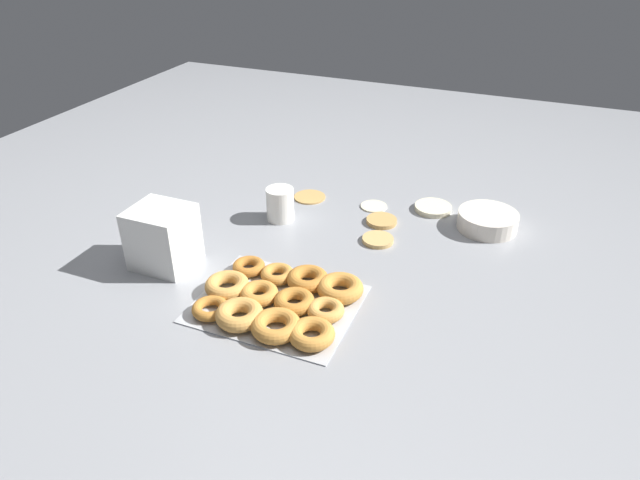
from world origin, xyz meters
name	(u,v)px	position (x,y,z in m)	size (l,w,h in m)	color
ground_plane	(339,232)	(0.00, 0.00, 0.00)	(3.00, 3.00, 0.00)	gray
pancake_0	(310,196)	(-0.16, 0.17, 0.00)	(0.10, 0.10, 0.01)	tan
pancake_1	(433,208)	(0.22, 0.23, 0.01)	(0.11, 0.11, 0.02)	beige
pancake_2	(378,240)	(0.12, -0.01, 0.01)	(0.09, 0.09, 0.01)	tan
pancake_3	(382,221)	(0.10, 0.10, 0.01)	(0.09, 0.09, 0.01)	tan
pancake_4	(374,206)	(0.04, 0.19, 0.00)	(0.08, 0.08, 0.01)	beige
donut_tray	(279,300)	(-0.01, -0.37, 0.02)	(0.37, 0.30, 0.04)	#ADAFB5
batter_bowl	(488,221)	(0.38, 0.18, 0.03)	(0.17, 0.17, 0.05)	silver
container_stack	(163,237)	(-0.36, -0.32, 0.08)	(0.15, 0.14, 0.16)	white
paper_cup	(280,204)	(-0.19, 0.01, 0.05)	(0.08, 0.08, 0.10)	white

